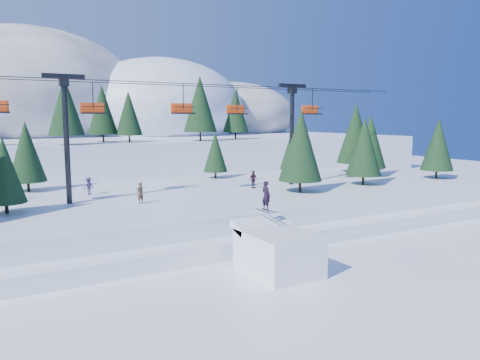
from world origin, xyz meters
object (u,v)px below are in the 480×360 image
chairlift (178,118)px  banner_near (305,240)px  banner_far (360,228)px  jump_kicker (277,250)px

chairlift → banner_near: (4.55, -12.80, -8.78)m
banner_near → banner_far: size_ratio=1.01×
jump_kicker → banner_far: 11.96m
chairlift → banner_far: chairlift is taller
banner_near → jump_kicker: bearing=-143.7°
jump_kicker → banner_far: bearing=21.8°
banner_near → chairlift: bearing=109.6°
jump_kicker → banner_near: size_ratio=1.91×
banner_far → jump_kicker: bearing=-158.2°
banner_near → banner_far: (6.13, 0.81, 0.00)m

